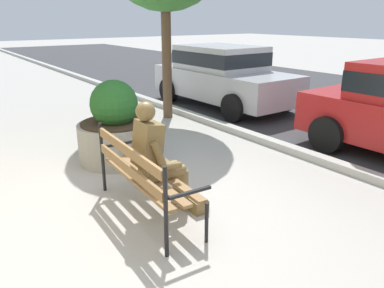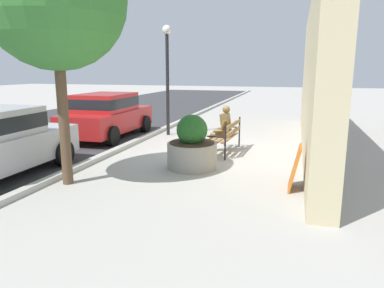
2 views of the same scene
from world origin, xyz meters
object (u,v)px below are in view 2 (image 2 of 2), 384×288
at_px(bronze_statue_seated, 221,129).
at_px(parked_car_red, 107,114).
at_px(lamp_post, 167,64).
at_px(concrete_planter, 192,147).
at_px(park_bench, 227,134).
at_px(leaning_signboard, 295,168).

xyz_separation_m(bronze_statue_seated, parked_car_red, (1.11, 4.31, 0.17)).
bearing_deg(lamp_post, concrete_planter, -152.84).
bearing_deg(bronze_statue_seated, concrete_planter, 170.58).
xyz_separation_m(parked_car_red, lamp_post, (1.09, -1.88, 1.71)).
relative_size(bronze_statue_seated, parked_car_red, 0.33).
relative_size(park_bench, parked_car_red, 0.44).
bearing_deg(leaning_signboard, lamp_post, 41.88).
relative_size(parked_car_red, leaning_signboard, 4.58).
distance_m(bronze_statue_seated, leaning_signboard, 3.58).
relative_size(concrete_planter, leaning_signboard, 1.47).
distance_m(park_bench, parked_car_red, 4.68).
relative_size(concrete_planter, lamp_post, 0.34).
relative_size(bronze_statue_seated, lamp_post, 0.35).
height_order(park_bench, lamp_post, lamp_post).
distance_m(bronze_statue_seated, parked_car_red, 4.46).
xyz_separation_m(bronze_statue_seated, concrete_planter, (-1.92, 0.32, -0.15)).
bearing_deg(bronze_statue_seated, lamp_post, 47.92).
xyz_separation_m(lamp_post, leaning_signboard, (-5.07, -4.55, -2.10)).
bearing_deg(park_bench, bronze_statue_seated, 72.83).
xyz_separation_m(park_bench, concrete_planter, (-1.86, 0.53, -0.03)).
bearing_deg(leaning_signboard, concrete_planter, 68.61).
relative_size(bronze_statue_seated, leaning_signboard, 1.52).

